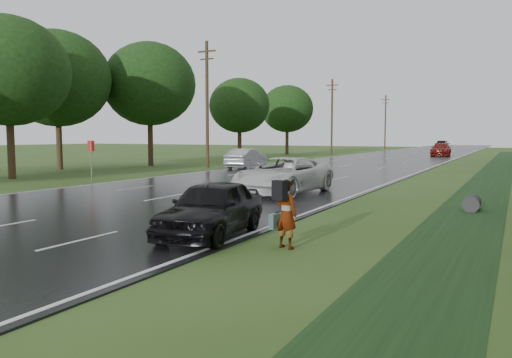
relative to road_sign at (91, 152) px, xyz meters
The scene contains 20 objects.
road 34.12m from the road_sign, 75.56° to the left, with size 14.00×180.00×0.04m, color black.
edge_stripe_east 36.39m from the road_sign, 65.20° to the left, with size 0.12×180.00×0.01m, color silver.
edge_stripe_west 33.08m from the road_sign, 86.96° to the left, with size 0.12×180.00×0.01m, color silver.
center_line 34.11m from the road_sign, 75.56° to the left, with size 0.12×180.00×0.01m, color silver.
drainage_ditch 21.16m from the road_sign, 18.54° to the left, with size 2.20×120.00×0.56m.
road_sign is the anchor object (origin of this frame).
utility_pole_mid 13.50m from the road_sign, 93.08° to the left, with size 1.60×0.26×10.00m.
utility_pole_far 43.15m from the road_sign, 90.93° to the left, with size 1.60×0.26×10.00m.
utility_pole_distant 73.09m from the road_sign, 90.55° to the left, with size 1.60×0.26×10.00m.
tree_west_b 7.32m from the road_sign, 169.70° to the right, with size 7.20×7.20×9.62m.
tree_west_c 15.46m from the road_sign, 116.57° to the left, with size 7.80×7.80×10.43m.
tree_west_d 27.91m from the road_sign, 101.92° to the left, with size 6.60×6.60×8.80m.
tree_west_e 12.38m from the road_sign, 147.72° to the left, with size 8.00×8.00×10.44m.
tree_west_f 41.72m from the road_sign, 98.74° to the left, with size 7.00×7.00×9.29m.
pedestrian 19.60m from the road_sign, 31.63° to the right, with size 0.77×0.76×1.59m.
white_pickup 12.28m from the road_sign, ahead, with size 2.64×5.73×1.59m, color silver.
dark_sedan 17.64m from the road_sign, 34.59° to the right, with size 1.68×4.17×1.42m, color black.
silver_sedan 13.55m from the road_sign, 78.49° to the left, with size 1.64×4.69×1.55m, color #95979D.
far_car_red 47.34m from the road_sign, 74.35° to the left, with size 2.24×5.52×1.60m, color maroon.
far_car_dark 88.95m from the road_sign, 85.16° to the left, with size 1.57×4.51×1.49m, color black.
Camera 1 is at (12.84, -8.58, 2.59)m, focal length 35.00 mm.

